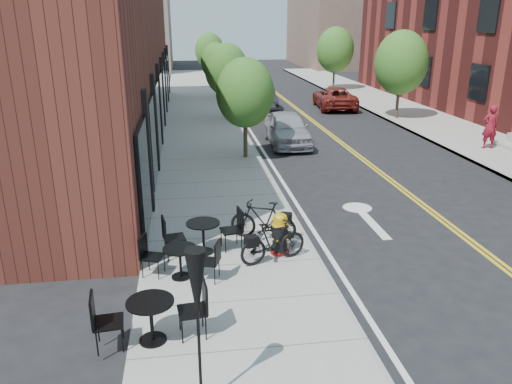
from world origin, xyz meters
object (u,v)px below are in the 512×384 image
fire_hydrant (280,234)px  bistro_set_b (180,258)px  parked_car_c (243,83)px  parked_car_far (334,98)px  pedestrian (490,127)px  patio_umbrella (197,298)px  parked_car_b (259,98)px  bicycle_left (263,220)px  bistro_set_c (203,233)px  bicycle_right (273,242)px  bistro_set_a (151,315)px  parked_car_a (287,129)px

fire_hydrant → bistro_set_b: bearing=-172.3°
parked_car_c → parked_car_far: (4.71, -8.43, 0.01)m
parked_car_c → pedestrian: size_ratio=2.45×
patio_umbrella → parked_car_b: bearing=79.5°
parked_car_c → parked_car_far: size_ratio=0.94×
bicycle_left → bistro_set_c: (-1.47, -0.54, -0.01)m
parked_car_far → pedestrian: size_ratio=2.62×
bicycle_right → fire_hydrant: bearing=-47.2°
bistro_set_b → patio_umbrella: size_ratio=0.69×
bistro_set_c → patio_umbrella: size_ratio=0.76×
bicycle_left → bistro_set_a: bearing=-10.0°
fire_hydrant → pedestrian: pedestrian is taller
bicycle_left → pedestrian: size_ratio=0.91×
bistro_set_c → patio_umbrella: (-0.25, -4.87, 1.23)m
bicycle_left → patio_umbrella: size_ratio=0.69×
bistro_set_b → parked_car_far: parked_car_far is taller
fire_hydrant → bicycle_right: bearing=-132.6°
bistro_set_a → parked_car_a: bearing=63.6°
pedestrian → bistro_set_a: bearing=45.8°
bicycle_left → bicycle_right: bearing=24.7°
parked_car_b → bicycle_left: bearing=-96.4°
bicycle_right → pedestrian: size_ratio=0.88×
bicycle_left → bistro_set_a: bicycle_left is taller
fire_hydrant → bicycle_left: (-0.26, 0.81, 0.01)m
patio_umbrella → parked_car_b: size_ratio=0.50×
bistro_set_b → pedestrian: (12.72, 9.36, 0.46)m
parked_car_a → pedestrian: bearing=-14.5°
bistro_set_a → parked_car_b: size_ratio=0.38×
parked_car_b → parked_car_c: (0.00, 8.61, -0.15)m
bistro_set_a → pedestrian: bearing=35.1°
parked_car_b → bistro_set_b: bearing=-101.2°
bicycle_left → bistro_set_b: size_ratio=0.99×
patio_umbrella → pedestrian: patio_umbrella is taller
bistro_set_a → patio_umbrella: 2.16m
parked_car_a → parked_car_c: 17.30m
fire_hydrant → parked_car_far: (7.18, 19.68, 0.06)m
parked_car_a → parked_car_far: parked_car_a is taller
fire_hydrant → bicycle_left: size_ratio=0.62×
bicycle_right → pedestrian: pedestrian is taller
bistro_set_c → patio_umbrella: bearing=-103.4°
fire_hydrant → parked_car_a: size_ratio=0.24×
bicycle_right → patio_umbrella: patio_umbrella is taller
bistro_set_a → pedestrian: 17.50m
fire_hydrant → patio_umbrella: size_ratio=0.42×
bicycle_left → parked_car_far: parked_car_far is taller
parked_car_b → bistro_set_c: bearing=-100.4°
bistro_set_c → pedestrian: 14.72m
bistro_set_c → parked_car_a: size_ratio=0.44×
bistro_set_b → patio_umbrella: (0.28, -3.75, 1.28)m
parked_car_a → parked_car_c: bearing=91.1°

